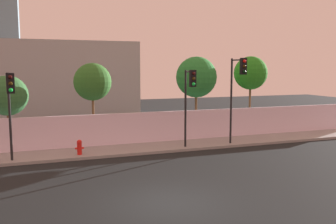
% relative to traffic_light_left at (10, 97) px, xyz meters
% --- Properties ---
extents(ground_plane, '(80.00, 80.00, 0.00)m').
position_rel_traffic_light_left_xyz_m(ground_plane, '(5.10, -6.75, -3.25)').
color(ground_plane, black).
extents(sidewalk, '(36.00, 2.40, 0.15)m').
position_rel_traffic_light_left_xyz_m(sidewalk, '(5.10, 1.45, -3.18)').
color(sidewalk, gray).
rests_on(sidewalk, ground).
extents(perimeter_wall, '(36.00, 0.18, 1.80)m').
position_rel_traffic_light_left_xyz_m(perimeter_wall, '(5.10, 2.74, -2.20)').
color(perimeter_wall, silver).
rests_on(perimeter_wall, sidewalk).
extents(traffic_light_left, '(0.41, 1.67, 4.21)m').
position_rel_traffic_light_left_xyz_m(traffic_light_left, '(0.00, 0.00, 0.00)').
color(traffic_light_left, black).
rests_on(traffic_light_left, sidewalk).
extents(traffic_light_center, '(0.35, 1.18, 4.31)m').
position_rel_traffic_light_left_xyz_m(traffic_light_center, '(8.95, 0.27, 0.05)').
color(traffic_light_center, black).
rests_on(traffic_light_center, sidewalk).
extents(traffic_light_right, '(0.35, 1.65, 4.96)m').
position_rel_traffic_light_left_xyz_m(traffic_light_right, '(11.78, 0.06, 0.51)').
color(traffic_light_right, black).
rests_on(traffic_light_right, sidewalk).
extents(fire_hydrant, '(0.44, 0.26, 0.77)m').
position_rel_traffic_light_left_xyz_m(fire_hydrant, '(3.10, 0.87, -2.69)').
color(fire_hydrant, red).
rests_on(fire_hydrant, sidewalk).
extents(roadside_tree_leftmost, '(2.24, 2.24, 4.16)m').
position_rel_traffic_light_left_xyz_m(roadside_tree_leftmost, '(-0.37, 4.15, -0.22)').
color(roadside_tree_leftmost, brown).
rests_on(roadside_tree_leftmost, ground).
extents(roadside_tree_midleft, '(2.24, 2.24, 4.86)m').
position_rel_traffic_light_left_xyz_m(roadside_tree_midleft, '(4.33, 4.15, 0.47)').
color(roadside_tree_midleft, brown).
rests_on(roadside_tree_midleft, ground).
extents(roadside_tree_midright, '(2.69, 2.69, 5.30)m').
position_rel_traffic_light_left_xyz_m(roadside_tree_midright, '(11.10, 4.15, 0.70)').
color(roadside_tree_midright, brown).
rests_on(roadside_tree_midright, ground).
extents(roadside_tree_rightmost, '(2.31, 2.31, 5.36)m').
position_rel_traffic_light_left_xyz_m(roadside_tree_rightmost, '(15.22, 4.15, 0.94)').
color(roadside_tree_rightmost, brown).
rests_on(roadside_tree_rightmost, ground).
extents(low_building_distant, '(12.27, 6.00, 6.86)m').
position_rel_traffic_light_left_xyz_m(low_building_distant, '(3.85, 16.74, 0.18)').
color(low_building_distant, '#A1A1A1').
rests_on(low_building_distant, ground).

